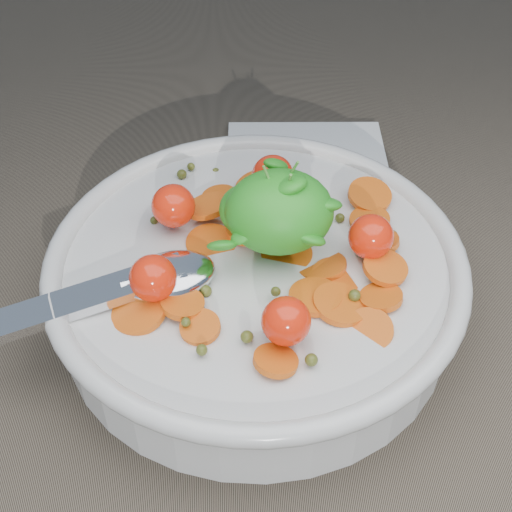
{
  "coord_description": "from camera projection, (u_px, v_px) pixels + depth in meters",
  "views": [
    {
      "loc": [
        -0.04,
        -0.36,
        0.42
      ],
      "look_at": [
        -0.02,
        0.02,
        0.06
      ],
      "focal_mm": 50.0,
      "sensor_mm": 36.0,
      "label": 1
    }
  ],
  "objects": [
    {
      "name": "bowl",
      "position": [
        256.0,
        279.0,
        0.54
      ],
      "size": [
        0.34,
        0.31,
        0.13
      ],
      "color": "silver",
      "rests_on": "ground"
    },
    {
      "name": "napkin",
      "position": [
        307.0,
        164.0,
        0.7
      ],
      "size": [
        0.16,
        0.14,
        0.01
      ],
      "primitive_type": "cube",
      "rotation": [
        0.0,
        0.0,
        -0.04
      ],
      "color": "white",
      "rests_on": "ground"
    },
    {
      "name": "ground",
      "position": [
        285.0,
        330.0,
        0.55
      ],
      "size": [
        6.0,
        6.0,
        0.0
      ],
      "primitive_type": "plane",
      "color": "brown",
      "rests_on": "ground"
    }
  ]
}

